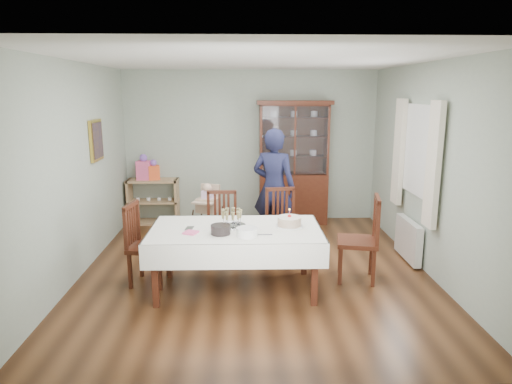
{
  "coord_description": "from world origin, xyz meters",
  "views": [
    {
      "loc": [
        -0.17,
        -5.71,
        2.33
      ],
      "look_at": [
        0.02,
        0.2,
        1.02
      ],
      "focal_mm": 32.0,
      "sensor_mm": 36.0,
      "label": 1
    }
  ],
  "objects_px": {
    "chair_end_left": "(148,260)",
    "woman": "(274,188)",
    "champagne_tray": "(232,221)",
    "china_cabinet": "(293,161)",
    "chair_end_right": "(358,255)",
    "chair_far_right": "(282,239)",
    "gift_bag_orange": "(154,171)",
    "sideboard": "(154,201)",
    "chair_far_left": "(222,241)",
    "gift_bag_pink": "(144,168)",
    "birthday_cake": "(289,222)",
    "dining_table": "(236,259)",
    "high_chair": "(208,219)"
  },
  "relations": [
    {
      "from": "china_cabinet",
      "to": "birthday_cake",
      "type": "bearing_deg",
      "value": -97.26
    },
    {
      "from": "birthday_cake",
      "to": "gift_bag_orange",
      "type": "relative_size",
      "value": 0.9
    },
    {
      "from": "champagne_tray",
      "to": "birthday_cake",
      "type": "bearing_deg",
      "value": -2.39
    },
    {
      "from": "high_chair",
      "to": "birthday_cake",
      "type": "xyz_separation_m",
      "value": [
        1.09,
        -1.74,
        0.45
      ]
    },
    {
      "from": "china_cabinet",
      "to": "gift_bag_orange",
      "type": "relative_size",
      "value": 6.05
    },
    {
      "from": "chair_far_left",
      "to": "woman",
      "type": "height_order",
      "value": "woman"
    },
    {
      "from": "champagne_tray",
      "to": "sideboard",
      "type": "bearing_deg",
      "value": 117.48
    },
    {
      "from": "champagne_tray",
      "to": "birthday_cake",
      "type": "xyz_separation_m",
      "value": [
        0.68,
        -0.03,
        -0.01
      ]
    },
    {
      "from": "dining_table",
      "to": "chair_far_right",
      "type": "xyz_separation_m",
      "value": [
        0.64,
        1.0,
        -0.09
      ]
    },
    {
      "from": "chair_far_right",
      "to": "chair_end_right",
      "type": "bearing_deg",
      "value": -47.09
    },
    {
      "from": "chair_end_right",
      "to": "gift_bag_orange",
      "type": "height_order",
      "value": "gift_bag_orange"
    },
    {
      "from": "chair_far_right",
      "to": "birthday_cake",
      "type": "relative_size",
      "value": 3.06
    },
    {
      "from": "chair_far_left",
      "to": "gift_bag_pink",
      "type": "height_order",
      "value": "gift_bag_pink"
    },
    {
      "from": "birthday_cake",
      "to": "chair_far_right",
      "type": "bearing_deg",
      "value": 89.55
    },
    {
      "from": "sideboard",
      "to": "dining_table",
      "type": "bearing_deg",
      "value": -62.35
    },
    {
      "from": "dining_table",
      "to": "chair_far_left",
      "type": "distance_m",
      "value": 0.96
    },
    {
      "from": "sideboard",
      "to": "birthday_cake",
      "type": "distance_m",
      "value": 3.58
    },
    {
      "from": "dining_table",
      "to": "woman",
      "type": "bearing_deg",
      "value": 70.38
    },
    {
      "from": "sideboard",
      "to": "woman",
      "type": "height_order",
      "value": "woman"
    },
    {
      "from": "woman",
      "to": "birthday_cake",
      "type": "bearing_deg",
      "value": 114.83
    },
    {
      "from": "chair_far_left",
      "to": "chair_end_right",
      "type": "bearing_deg",
      "value": -22.84
    },
    {
      "from": "high_chair",
      "to": "gift_bag_pink",
      "type": "height_order",
      "value": "gift_bag_pink"
    },
    {
      "from": "dining_table",
      "to": "china_cabinet",
      "type": "distance_m",
      "value": 3.11
    },
    {
      "from": "champagne_tray",
      "to": "chair_end_left",
      "type": "bearing_deg",
      "value": 172.04
    },
    {
      "from": "chair_far_right",
      "to": "champagne_tray",
      "type": "bearing_deg",
      "value": -133.44
    },
    {
      "from": "chair_end_left",
      "to": "high_chair",
      "type": "height_order",
      "value": "chair_end_left"
    },
    {
      "from": "woman",
      "to": "gift_bag_pink",
      "type": "distance_m",
      "value": 2.55
    },
    {
      "from": "gift_bag_pink",
      "to": "sideboard",
      "type": "bearing_deg",
      "value": 8.37
    },
    {
      "from": "birthday_cake",
      "to": "chair_end_right",
      "type": "bearing_deg",
      "value": 12.68
    },
    {
      "from": "chair_end_right",
      "to": "champagne_tray",
      "type": "relative_size",
      "value": 3.14
    },
    {
      "from": "china_cabinet",
      "to": "birthday_cake",
      "type": "height_order",
      "value": "china_cabinet"
    },
    {
      "from": "chair_end_right",
      "to": "champagne_tray",
      "type": "height_order",
      "value": "chair_end_right"
    },
    {
      "from": "china_cabinet",
      "to": "high_chair",
      "type": "relative_size",
      "value": 2.31
    },
    {
      "from": "chair_far_left",
      "to": "gift_bag_pink",
      "type": "bearing_deg",
      "value": 125.59
    },
    {
      "from": "china_cabinet",
      "to": "sideboard",
      "type": "xyz_separation_m",
      "value": [
        -2.5,
        0.02,
        -0.72
      ]
    },
    {
      "from": "chair_far_right",
      "to": "gift_bag_orange",
      "type": "relative_size",
      "value": 2.77
    },
    {
      "from": "birthday_cake",
      "to": "gift_bag_pink",
      "type": "bearing_deg",
      "value": 128.99
    },
    {
      "from": "china_cabinet",
      "to": "gift_bag_pink",
      "type": "relative_size",
      "value": 4.78
    },
    {
      "from": "sideboard",
      "to": "chair_far_left",
      "type": "relative_size",
      "value": 0.93
    },
    {
      "from": "chair_far_right",
      "to": "champagne_tray",
      "type": "distance_m",
      "value": 1.27
    },
    {
      "from": "chair_far_left",
      "to": "chair_end_right",
      "type": "relative_size",
      "value": 0.9
    },
    {
      "from": "gift_bag_orange",
      "to": "champagne_tray",
      "type": "bearing_deg",
      "value": -62.89
    },
    {
      "from": "dining_table",
      "to": "chair_end_right",
      "type": "xyz_separation_m",
      "value": [
        1.53,
        0.25,
        -0.06
      ]
    },
    {
      "from": "china_cabinet",
      "to": "sideboard",
      "type": "relative_size",
      "value": 2.42
    },
    {
      "from": "china_cabinet",
      "to": "chair_end_right",
      "type": "relative_size",
      "value": 2.02
    },
    {
      "from": "sideboard",
      "to": "gift_bag_orange",
      "type": "distance_m",
      "value": 0.56
    },
    {
      "from": "chair_far_left",
      "to": "gift_bag_orange",
      "type": "distance_m",
      "value": 2.4
    },
    {
      "from": "chair_end_left",
      "to": "woman",
      "type": "distance_m",
      "value": 2.21
    },
    {
      "from": "china_cabinet",
      "to": "sideboard",
      "type": "bearing_deg",
      "value": 179.51
    },
    {
      "from": "china_cabinet",
      "to": "chair_end_right",
      "type": "xyz_separation_m",
      "value": [
        0.54,
        -2.61,
        -0.8
      ]
    }
  ]
}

